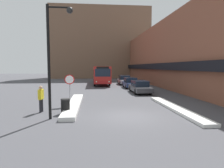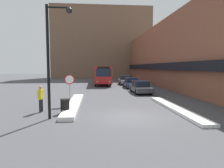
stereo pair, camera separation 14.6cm
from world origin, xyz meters
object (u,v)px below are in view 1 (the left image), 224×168
object	(u,v)px
parked_car_back	(124,80)
street_lamp	(54,49)
stop_sign	(70,83)
city_bus	(101,74)
parked_car_front	(140,87)
parked_car_middle	(130,83)
pedestrian	(41,96)
trash_bin	(65,106)

from	to	relation	value
parked_car_back	street_lamp	xyz separation A→B (m)	(-7.54, -22.07, 3.20)
stop_sign	city_bus	bearing A→B (deg)	80.30
parked_car_front	stop_sign	xyz separation A→B (m)	(-7.18, -6.61, 1.02)
parked_car_front	city_bus	bearing A→B (deg)	107.55
parked_car_middle	parked_car_back	distance (m)	5.49
parked_car_front	parked_car_middle	bearing A→B (deg)	90.00
pedestrian	stop_sign	bearing A→B (deg)	-24.51
city_bus	parked_car_back	xyz separation A→B (m)	(3.93, -1.18, -0.92)
parked_car_back	street_lamp	size ratio (longest dim) A/B	0.69
city_bus	parked_car_back	world-z (taller)	city_bus
parked_car_middle	trash_bin	world-z (taller)	parked_car_middle
stop_sign	trash_bin	bearing A→B (deg)	-89.17
parked_car_middle	street_lamp	world-z (taller)	street_lamp
city_bus	pedestrian	world-z (taller)	city_bus
city_bus	parked_car_front	distance (m)	13.06
parked_car_front	street_lamp	bearing A→B (deg)	-124.82
parked_car_front	trash_bin	distance (m)	11.89
parked_car_front	pedestrian	xyz separation A→B (m)	(-8.77, -9.02, 0.34)
parked_car_middle	stop_sign	bearing A→B (deg)	-120.16
city_bus	trash_bin	bearing A→B (deg)	-98.33
city_bus	trash_bin	size ratio (longest dim) A/B	12.80
parked_car_back	pedestrian	distance (m)	22.07
parked_car_front	street_lamp	world-z (taller)	street_lamp
city_bus	street_lamp	world-z (taller)	street_lamp
trash_bin	parked_car_middle	bearing A→B (deg)	64.93
street_lamp	trash_bin	xyz separation A→B (m)	(0.40, 1.32, -3.48)
parked_car_back	stop_sign	size ratio (longest dim) A/B	1.85
street_lamp	city_bus	bearing A→B (deg)	81.18
parked_car_front	pedestrian	bearing A→B (deg)	-134.19
city_bus	trash_bin	distance (m)	22.20
parked_car_middle	street_lamp	distance (m)	18.50
trash_bin	street_lamp	bearing A→B (deg)	-106.81
pedestrian	parked_car_back	bearing A→B (deg)	-14.53
parked_car_middle	stop_sign	size ratio (longest dim) A/B	1.82
city_bus	stop_sign	distance (m)	19.31
city_bus	stop_sign	bearing A→B (deg)	-99.70
city_bus	pedestrian	bearing A→B (deg)	-102.72
parked_car_back	stop_sign	bearing A→B (deg)	-111.91
parked_car_back	parked_car_middle	bearing A→B (deg)	-90.00
parked_car_front	stop_sign	size ratio (longest dim) A/B	2.04
street_lamp	pedestrian	size ratio (longest dim) A/B	3.65
parked_car_middle	parked_car_back	bearing A→B (deg)	90.00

